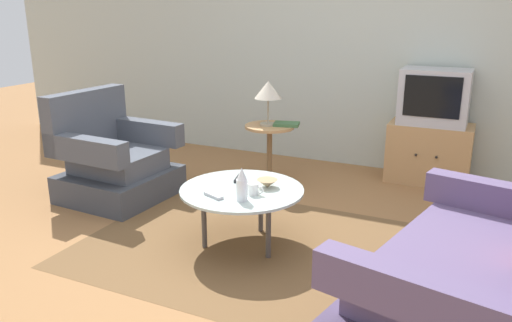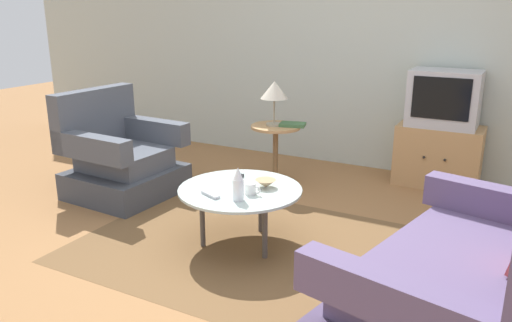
% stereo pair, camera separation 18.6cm
% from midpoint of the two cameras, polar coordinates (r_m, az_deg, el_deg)
% --- Properties ---
extents(ground_plane, '(16.00, 16.00, 0.00)m').
position_cam_midpoint_polar(ground_plane, '(3.51, -2.16, -10.52)').
color(ground_plane, olive).
extents(back_wall, '(9.00, 0.12, 2.70)m').
position_cam_midpoint_polar(back_wall, '(5.37, 9.80, 13.81)').
color(back_wall, '#B2BCB2').
rests_on(back_wall, ground).
extents(area_rug, '(2.18, 1.78, 0.00)m').
position_cam_midpoint_polar(area_rug, '(3.66, -3.03, -9.32)').
color(area_rug, brown).
rests_on(area_rug, ground).
extents(armchair, '(0.86, 0.90, 0.93)m').
position_cam_midpoint_polar(armchair, '(4.65, -16.83, -0.10)').
color(armchair, '#3E424B').
rests_on(armchair, ground).
extents(couch, '(1.29, 1.68, 0.92)m').
position_cam_midpoint_polar(couch, '(2.81, 22.66, -12.66)').
color(couch, '#4B3E5C').
rests_on(couch, ground).
extents(coffee_table, '(0.86, 0.86, 0.42)m').
position_cam_midpoint_polar(coffee_table, '(3.51, -3.10, -3.61)').
color(coffee_table, '#B2C6C1').
rests_on(coffee_table, ground).
extents(side_table, '(0.46, 0.46, 0.57)m').
position_cam_midpoint_polar(side_table, '(4.72, 0.40, 2.09)').
color(side_table, tan).
rests_on(side_table, ground).
extents(tv_stand, '(0.75, 0.43, 0.57)m').
position_cam_midpoint_polar(tv_stand, '(5.07, 17.85, 0.84)').
color(tv_stand, tan).
rests_on(tv_stand, ground).
extents(television, '(0.61, 0.42, 0.51)m').
position_cam_midpoint_polar(television, '(4.96, 18.41, 6.86)').
color(television, '#B7B7BC').
rests_on(television, tv_stand).
extents(table_lamp, '(0.25, 0.25, 0.41)m').
position_cam_midpoint_polar(table_lamp, '(4.62, 0.21, 7.83)').
color(table_lamp, '#9E937A').
rests_on(table_lamp, side_table).
extents(vase, '(0.07, 0.07, 0.22)m').
position_cam_midpoint_polar(vase, '(3.25, -3.25, -2.73)').
color(vase, white).
rests_on(vase, coffee_table).
extents(mug, '(0.11, 0.07, 0.08)m').
position_cam_midpoint_polar(mug, '(3.37, -1.87, -3.17)').
color(mug, white).
rests_on(mug, coffee_table).
extents(bowl, '(0.15, 0.15, 0.06)m').
position_cam_midpoint_polar(bowl, '(3.51, -0.26, -2.55)').
color(bowl, tan).
rests_on(bowl, coffee_table).
extents(tv_remote_dark, '(0.08, 0.16, 0.02)m').
position_cam_midpoint_polar(tv_remote_dark, '(3.67, -3.39, -1.99)').
color(tv_remote_dark, black).
rests_on(tv_remote_dark, coffee_table).
extents(tv_remote_silver, '(0.16, 0.10, 0.02)m').
position_cam_midpoint_polar(tv_remote_silver, '(3.36, -6.39, -3.88)').
color(tv_remote_silver, '#B2B2B7').
rests_on(tv_remote_silver, coffee_table).
extents(book, '(0.26, 0.20, 0.03)m').
position_cam_midpoint_polar(book, '(4.66, 2.31, 4.16)').
color(book, '#3D663D').
rests_on(book, side_table).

